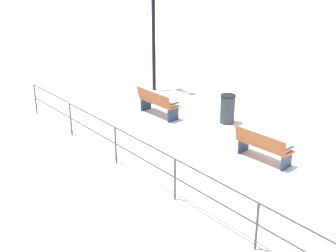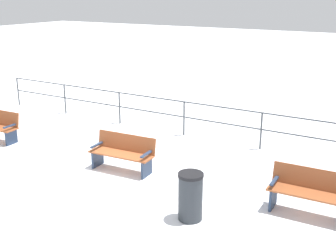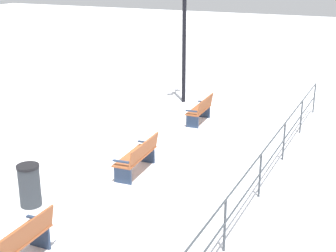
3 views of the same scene
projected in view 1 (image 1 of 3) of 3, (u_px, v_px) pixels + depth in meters
ground_plane at (265, 159)px, 12.63m from camera, size 80.00×80.00×0.00m
bench_second at (263, 146)px, 12.38m from camera, size 0.65×1.62×0.86m
bench_third at (157, 102)px, 15.46m from camera, size 0.59×1.60×0.89m
lamppost_middle at (153, 8)px, 17.03m from camera, size 0.32×1.04×4.37m
waterfront_railing at (175, 172)px, 10.47m from camera, size 0.05×14.31×1.05m
trash_bin at (227, 109)px, 14.89m from camera, size 0.48×0.48×0.94m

